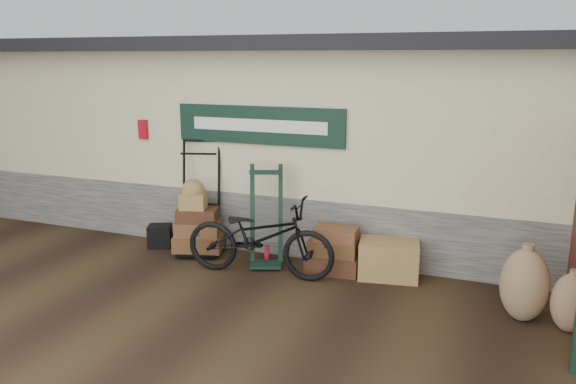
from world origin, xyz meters
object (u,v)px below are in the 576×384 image
object	(u,v)px
wicker_hamper	(389,259)
bicycle	(260,233)
porter_trolley	(200,196)
black_trunk	(160,236)
green_barrow	(266,216)
suitcase_stack	(333,249)

from	to	relation	value
wicker_hamper	bicycle	bearing A→B (deg)	-161.53
porter_trolley	black_trunk	size ratio (longest dim) A/B	4.94
green_barrow	porter_trolley	bearing A→B (deg)	151.50
wicker_hamper	black_trunk	world-z (taller)	wicker_hamper
black_trunk	bicycle	xyz separation A→B (m)	(1.94, -0.49, 0.43)
bicycle	wicker_hamper	bearing A→B (deg)	-76.28
green_barrow	suitcase_stack	world-z (taller)	green_barrow
porter_trolley	suitcase_stack	xyz separation A→B (m)	(2.14, -0.09, -0.54)
porter_trolley	suitcase_stack	world-z (taller)	porter_trolley
green_barrow	wicker_hamper	size ratio (longest dim) A/B	1.84
wicker_hamper	bicycle	xyz separation A→B (m)	(-1.66, -0.55, 0.35)
suitcase_stack	bicycle	distance (m)	1.06
porter_trolley	bicycle	xyz separation A→B (m)	(1.24, -0.58, -0.26)
green_barrow	wicker_hamper	bearing A→B (deg)	-15.59
black_trunk	bicycle	distance (m)	2.05
black_trunk	wicker_hamper	bearing A→B (deg)	0.96
green_barrow	bicycle	world-z (taller)	green_barrow
suitcase_stack	bicycle	bearing A→B (deg)	-151.47
porter_trolley	green_barrow	distance (m)	1.18
suitcase_stack	wicker_hamper	distance (m)	0.76
porter_trolley	bicycle	distance (m)	1.39
porter_trolley	black_trunk	distance (m)	0.99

